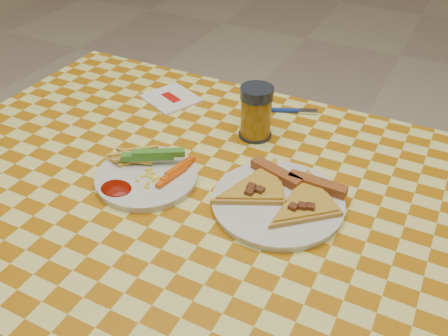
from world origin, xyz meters
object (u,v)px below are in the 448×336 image
at_px(table, 211,219).
at_px(plate_left, 147,178).
at_px(drink_glass, 256,113).
at_px(plate_right, 278,203).

distance_m(table, plate_left, 0.15).
height_order(table, plate_left, plate_left).
xyz_separation_m(table, drink_glass, (-0.00, 0.22, 0.13)).
height_order(plate_left, plate_right, same).
distance_m(table, plate_right, 0.16).
relative_size(table, plate_right, 5.22).
relative_size(table, drink_glass, 10.53).
bearing_deg(plate_right, plate_left, -170.08).
distance_m(plate_right, drink_glass, 0.25).
xyz_separation_m(table, plate_left, (-0.13, -0.03, 0.08)).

